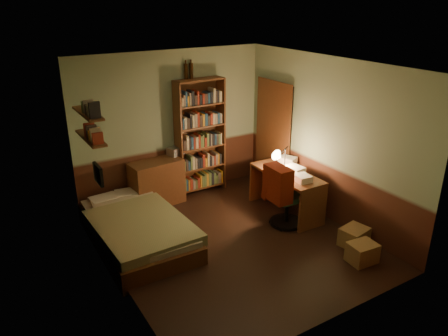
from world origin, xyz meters
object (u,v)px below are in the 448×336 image
bed (136,220)px  dresser (157,183)px  cardboard_box_a (362,253)px  mini_stereo (175,151)px  desk (286,193)px  desk_lamp (285,151)px  bookshelf (200,137)px  office_chair (288,192)px  cardboard_box_b (354,237)px

bed → dresser: (0.75, 0.95, 0.07)m
bed → cardboard_box_a: 3.27m
bed → mini_stereo: mini_stereo is taller
mini_stereo → cardboard_box_a: (1.24, -3.26, -0.73)m
desk → desk_lamp: 0.70m
dresser → bookshelf: bearing=0.6°
desk_lamp → office_chair: desk_lamp is taller
mini_stereo → cardboard_box_a: size_ratio=0.71×
mini_stereo → cardboard_box_a: bearing=-86.9°
desk → mini_stereo: bearing=130.2°
bed → cardboard_box_b: 3.23m
dresser → cardboard_box_a: (1.68, -3.14, -0.26)m
office_chair → cardboard_box_a: size_ratio=3.03×
cardboard_box_a → dresser: bearing=118.2°
cardboard_box_a → cardboard_box_b: 0.43m
office_chair → cardboard_box_b: (0.45, -1.02, -0.43)m
office_chair → cardboard_box_a: (0.21, -1.38, -0.43)m
bookshelf → desk_lamp: bookshelf is taller
bookshelf → desk_lamp: bearing=-60.7°
mini_stereo → bookshelf: bookshelf is taller
bed → cardboard_box_b: size_ratio=5.69×
bookshelf → desk: bookshelf is taller
bed → mini_stereo: bearing=43.3°
bookshelf → desk: size_ratio=1.55×
bed → desk_lamp: (2.51, -0.33, 0.72)m
desk_lamp → bed: bearing=-163.3°
bookshelf → bed: bearing=-150.5°
desk → office_chair: office_chair is taller
bookshelf → cardboard_box_a: 3.43m
cardboard_box_a → cardboard_box_b: (0.23, 0.36, -0.00)m
desk → cardboard_box_b: size_ratio=3.49×
bed → mini_stereo: (1.19, 1.08, 0.54)m
dresser → mini_stereo: (0.44, 0.12, 0.47)m
bed → cardboard_box_b: bed is taller
mini_stereo → office_chair: bearing=-79.1°
bookshelf → cardboard_box_a: bookshelf is taller
bookshelf → cardboard_box_b: size_ratio=5.40×
desk → dresser: bearing=141.0°
office_chair → cardboard_box_b: 1.19m
bookshelf → desk_lamp: (0.85, -1.37, -0.00)m
mini_stereo → bookshelf: size_ratio=0.13×
bed → desk_lamp: size_ratio=3.48×
cardboard_box_a → office_chair: bearing=98.8°
dresser → mini_stereo: bearing=11.2°
office_chair → cardboard_box_a: 1.46m
bed → office_chair: office_chair is taller
bed → desk: 2.50m
bed → office_chair: size_ratio=1.95×
bookshelf → cardboard_box_a: bearing=-79.1°
dresser → cardboard_box_b: bearing=-60.1°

